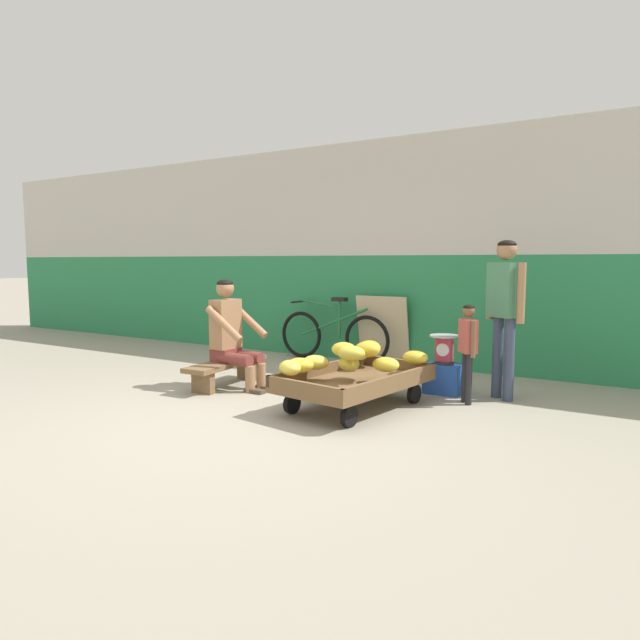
# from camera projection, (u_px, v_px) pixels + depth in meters

# --- Properties ---
(ground_plane) EXTENTS (80.00, 80.00, 0.00)m
(ground_plane) POSITION_uv_depth(u_px,v_px,m) (233.00, 424.00, 4.62)
(ground_plane) COLOR gray
(back_wall) EXTENTS (16.00, 0.30, 2.88)m
(back_wall) POSITION_uv_depth(u_px,v_px,m) (398.00, 253.00, 7.29)
(back_wall) COLOR #287F4C
(back_wall) RESTS_ON ground
(banana_cart) EXTENTS (1.05, 1.55, 0.36)m
(banana_cart) POSITION_uv_depth(u_px,v_px,m) (355.00, 382.00, 5.09)
(banana_cart) COLOR brown
(banana_cart) RESTS_ON ground
(banana_pile) EXTENTS (1.01, 1.45, 0.26)m
(banana_pile) POSITION_uv_depth(u_px,v_px,m) (352.00, 357.00, 5.10)
(banana_pile) COLOR yellow
(banana_pile) RESTS_ON banana_cart
(low_bench) EXTENTS (0.36, 1.11, 0.27)m
(low_bench) POSITION_uv_depth(u_px,v_px,m) (226.00, 368.00, 6.01)
(low_bench) COLOR brown
(low_bench) RESTS_ON ground
(vendor_seated) EXTENTS (0.69, 0.49, 1.14)m
(vendor_seated) POSITION_uv_depth(u_px,v_px,m) (232.00, 334.00, 5.92)
(vendor_seated) COLOR #9E704C
(vendor_seated) RESTS_ON ground
(plastic_crate) EXTENTS (0.36, 0.28, 0.30)m
(plastic_crate) POSITION_uv_depth(u_px,v_px,m) (444.00, 378.00, 5.68)
(plastic_crate) COLOR #234CA8
(plastic_crate) RESTS_ON ground
(weighing_scale) EXTENTS (0.30, 0.30, 0.29)m
(weighing_scale) POSITION_uv_depth(u_px,v_px,m) (444.00, 349.00, 5.65)
(weighing_scale) COLOR #28282D
(weighing_scale) RESTS_ON plastic_crate
(bicycle_near_left) EXTENTS (1.66, 0.48, 0.86)m
(bicycle_near_left) POSITION_uv_depth(u_px,v_px,m) (333.00, 335.00, 7.49)
(bicycle_near_left) COLOR black
(bicycle_near_left) RESTS_ON ground
(sign_board) EXTENTS (0.70, 0.19, 0.89)m
(sign_board) POSITION_uv_depth(u_px,v_px,m) (383.00, 330.00, 7.26)
(sign_board) COLOR #C6B289
(sign_board) RESTS_ON ground
(customer_adult) EXTENTS (0.41, 0.35, 1.53)m
(customer_adult) POSITION_uv_depth(u_px,v_px,m) (505.00, 301.00, 5.36)
(customer_adult) COLOR #38425B
(customer_adult) RESTS_ON ground
(customer_child) EXTENTS (0.21, 0.24, 0.93)m
(customer_child) POSITION_uv_depth(u_px,v_px,m) (468.00, 343.00, 5.22)
(customer_child) COLOR #232328
(customer_child) RESTS_ON ground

